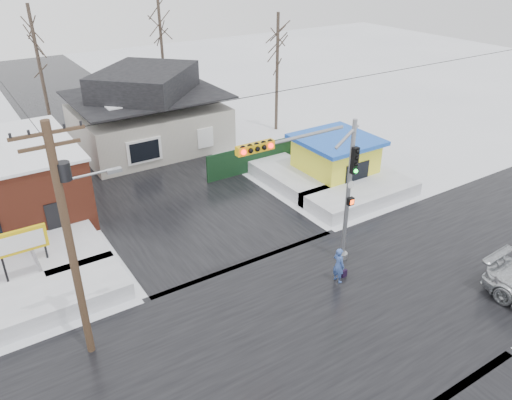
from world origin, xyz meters
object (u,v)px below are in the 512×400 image
kiosk (335,159)px  pedestrian (339,265)px  traffic_signal (323,181)px  marquee_sign (21,243)px  utility_pole (70,233)px

kiosk → pedestrian: kiosk is taller
kiosk → traffic_signal: bearing=-135.2°
marquee_sign → kiosk: bearing=1.6°
traffic_signal → pedestrian: size_ratio=4.08×
traffic_signal → pedestrian: traffic_signal is taller
utility_pole → pedestrian: bearing=-9.5°
kiosk → marquee_sign: bearing=-178.4°
kiosk → pedestrian: bearing=-129.9°
traffic_signal → kiosk: (7.07, 7.03, -3.08)m
utility_pole → pedestrian: 11.48m
utility_pole → kiosk: (17.43, 6.49, -3.65)m
traffic_signal → marquee_sign: (-11.43, 6.53, -2.62)m
traffic_signal → marquee_sign: traffic_signal is taller
traffic_signal → utility_pole: 10.39m
utility_pole → kiosk: size_ratio=1.96×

